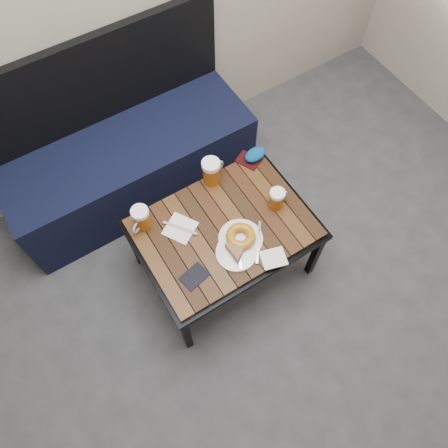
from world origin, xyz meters
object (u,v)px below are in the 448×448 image
beer_mug_left (141,218)px  beer_mug_centre (212,171)px  bench (129,160)px  beer_mug_right (277,199)px  passport_navy (194,276)px  plate_bagel (241,238)px  passport_burgundy (249,161)px  knit_pouch (255,154)px  cafe_table (224,231)px  plate_pie (236,251)px

beer_mug_left → beer_mug_centre: beer_mug_centre is taller
bench → beer_mug_right: 0.94m
beer_mug_right → passport_navy: 0.54m
plate_bagel → passport_burgundy: size_ratio=2.17×
beer_mug_centre → knit_pouch: size_ratio=1.20×
bench → knit_pouch: bearing=-42.7°
bench → beer_mug_left: bearing=-104.9°
beer_mug_left → plate_bagel: bearing=106.0°
beer_mug_right → passport_burgundy: 0.30m
beer_mug_left → passport_burgundy: 0.64m
cafe_table → knit_pouch: knit_pouch is taller
beer_mug_centre → plate_bagel: size_ratio=0.57×
beer_mug_right → passport_burgundy: beer_mug_right is taller
passport_navy → beer_mug_right: bearing=90.0°
passport_burgundy → cafe_table: bearing=-166.0°
beer_mug_right → passport_burgundy: bearing=79.3°
beer_mug_centre → plate_bagel: bearing=-116.3°
passport_burgundy → knit_pouch: bearing=-25.7°
beer_mug_left → passport_navy: beer_mug_left is taller
plate_pie → bench: bearing=99.7°
bench → passport_navy: bearing=-94.4°
plate_pie → plate_bagel: (0.05, 0.05, 0.00)m
bench → knit_pouch: 0.76m
bench → plate_pie: 0.94m
cafe_table → knit_pouch: bearing=36.4°
beer_mug_centre → plate_pie: size_ratio=0.76×
beer_mug_centre → passport_burgundy: bearing=-16.8°
passport_navy → passport_burgundy: size_ratio=1.01×
beer_mug_right → knit_pouch: size_ratio=0.97×
beer_mug_left → passport_navy: bearing=69.3°
beer_mug_centre → beer_mug_left: bearing=170.2°
knit_pouch → plate_bagel: bearing=-131.9°
beer_mug_left → knit_pouch: beer_mug_left is taller
beer_mug_right → passport_navy: size_ratio=0.99×
bench → beer_mug_centre: bench is taller
beer_mug_left → plate_pie: 0.47m
passport_burgundy → beer_mug_left: bearing=158.6°
plate_bagel → beer_mug_centre: bearing=80.3°
cafe_table → beer_mug_right: beer_mug_right is taller
passport_navy → passport_burgundy: same height
bench → plate_pie: (0.15, -0.90, 0.22)m
knit_pouch → passport_navy: bearing=-146.0°
beer_mug_left → passport_burgundy: size_ratio=1.13×
cafe_table → beer_mug_right: size_ratio=7.15×
beer_mug_centre → knit_pouch: beer_mug_centre is taller
cafe_table → beer_mug_left: size_ratio=6.34×
bench → beer_mug_left: (-0.14, -0.54, 0.27)m
passport_burgundy → beer_mug_right: bearing=-122.5°
beer_mug_right → passport_burgundy: size_ratio=1.00×
plate_bagel → cafe_table: bearing=106.4°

